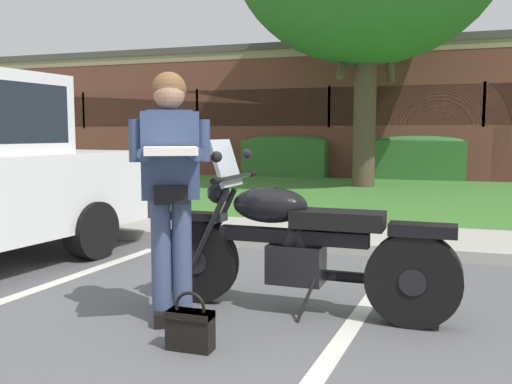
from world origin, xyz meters
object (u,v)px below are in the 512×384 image
(hedge_left, at_px, (286,156))
(hedge_center_left, at_px, (418,157))
(brick_building, at_px, (352,115))
(handbag, at_px, (190,326))
(motorcycle, at_px, (310,247))
(rider_person, at_px, (170,177))

(hedge_left, height_order, hedge_center_left, same)
(brick_building, bearing_deg, handbag, -84.68)
(motorcycle, xyz_separation_m, hedge_center_left, (0.34, 12.01, 0.16))
(hedge_left, relative_size, hedge_center_left, 1.01)
(motorcycle, relative_size, hedge_center_left, 0.91)
(rider_person, relative_size, hedge_left, 0.68)
(rider_person, relative_size, brick_building, 0.07)
(rider_person, xyz_separation_m, brick_building, (-1.33, 17.30, 0.98))
(hedge_center_left, relative_size, brick_building, 0.10)
(rider_person, bearing_deg, handbag, -51.33)
(motorcycle, bearing_deg, rider_person, -150.27)
(hedge_left, distance_m, hedge_center_left, 3.76)
(motorcycle, distance_m, hedge_left, 12.49)
(handbag, height_order, brick_building, brick_building)
(handbag, relative_size, hedge_left, 0.14)
(motorcycle, height_order, handbag, motorcycle)
(motorcycle, relative_size, brick_building, 0.09)
(hedge_left, relative_size, brick_building, 0.10)
(motorcycle, height_order, brick_building, brick_building)
(hedge_left, height_order, brick_building, brick_building)
(hedge_left, bearing_deg, motorcycle, -74.12)
(handbag, height_order, hedge_center_left, hedge_center_left)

